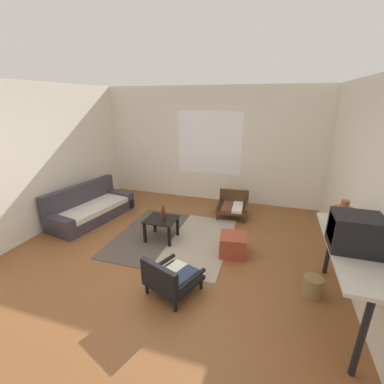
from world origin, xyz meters
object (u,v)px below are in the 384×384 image
(glass_bottle, at_px, (163,213))
(console_shelf, at_px, (348,253))
(ottoman_orange, at_px, (233,245))
(clay_vase, at_px, (342,216))
(armchair_striped_foreground, at_px, (170,278))
(crt_television, at_px, (355,233))
(couch, at_px, (90,209))
(wicker_basket, at_px, (312,286))
(armchair_by_window, at_px, (233,205))
(coffee_table, at_px, (161,223))

(glass_bottle, bearing_deg, console_shelf, -20.61)
(ottoman_orange, height_order, clay_vase, clay_vase)
(armchair_striped_foreground, bearing_deg, crt_television, 6.62)
(armchair_striped_foreground, height_order, console_shelf, console_shelf)
(couch, xyz_separation_m, armchair_striped_foreground, (2.46, -1.62, 0.03))
(couch, relative_size, glass_bottle, 7.43)
(couch, xyz_separation_m, console_shelf, (4.45, -1.32, 0.59))
(armchair_striped_foreground, xyz_separation_m, crt_television, (1.99, 0.23, 0.86))
(clay_vase, xyz_separation_m, wicker_basket, (-0.24, -0.26, -0.91))
(couch, bearing_deg, crt_television, -17.33)
(armchair_by_window, xyz_separation_m, ottoman_orange, (0.24, -1.53, -0.07))
(couch, relative_size, armchair_striped_foreground, 2.45)
(couch, height_order, clay_vase, clay_vase)
(crt_television, xyz_separation_m, wicker_basket, (-0.24, 0.30, -0.97))
(coffee_table, bearing_deg, clay_vase, -10.24)
(crt_television, bearing_deg, couch, 162.67)
(armchair_striped_foreground, distance_m, wicker_basket, 1.83)
(couch, height_order, coffee_table, couch)
(ottoman_orange, bearing_deg, armchair_by_window, 99.09)
(armchair_striped_foreground, relative_size, glass_bottle, 3.03)
(armchair_striped_foreground, bearing_deg, wicker_basket, 16.87)
(armchair_striped_foreground, distance_m, crt_television, 2.17)
(coffee_table, bearing_deg, couch, 168.89)
(armchair_striped_foreground, distance_m, glass_bottle, 1.46)
(armchair_by_window, xyz_separation_m, wicker_basket, (1.37, -2.16, -0.11))
(coffee_table, distance_m, glass_bottle, 0.20)
(console_shelf, distance_m, crt_television, 0.30)
(couch, bearing_deg, armchair_striped_foreground, -33.31)
(ottoman_orange, bearing_deg, wicker_basket, -29.32)
(armchair_striped_foreground, height_order, clay_vase, clay_vase)
(couch, height_order, armchair_by_window, couch)
(crt_television, height_order, wicker_basket, crt_television)
(couch, bearing_deg, ottoman_orange, -8.41)
(crt_television, xyz_separation_m, glass_bottle, (-2.63, 1.06, -0.59))
(couch, relative_size, ottoman_orange, 4.53)
(armchair_striped_foreground, bearing_deg, coffee_table, 118.10)
(armchair_striped_foreground, xyz_separation_m, console_shelf, (1.99, 0.30, 0.57))
(coffee_table, bearing_deg, console_shelf, -19.95)
(armchair_by_window, distance_m, glass_bottle, 1.75)
(glass_bottle, distance_m, wicker_basket, 2.53)
(crt_television, distance_m, clay_vase, 0.56)
(armchair_striped_foreground, height_order, crt_television, crt_television)
(console_shelf, bearing_deg, glass_bottle, 159.39)
(couch, relative_size, coffee_table, 3.48)
(clay_vase, relative_size, wicker_basket, 1.30)
(console_shelf, bearing_deg, ottoman_orange, 147.77)
(ottoman_orange, xyz_separation_m, clay_vase, (1.37, -0.38, 0.87))
(glass_bottle, bearing_deg, clay_vase, -10.83)
(crt_television, xyz_separation_m, clay_vase, (0.00, 0.56, -0.06))
(armchair_by_window, height_order, wicker_basket, armchair_by_window)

